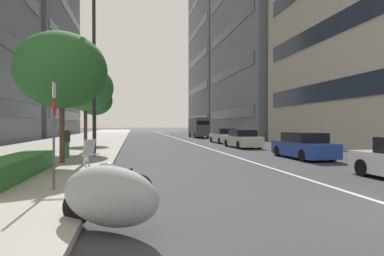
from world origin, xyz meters
name	(u,v)px	position (x,y,z in m)	size (l,w,h in m)	color
sidewalk_right_plaza	(79,142)	(30.00, 11.36, 0.07)	(160.00, 9.32, 0.15)	#A39E93
lane_centre_stripe	(180,139)	(35.00, 0.00, 0.00)	(110.00, 0.16, 0.01)	silver
motorcycle_mid_row	(108,196)	(0.13, 6.23, 0.62)	(1.91, 2.07, 1.15)	gray
motorcycle_nearest_camera	(111,181)	(2.80, 6.34, 0.44)	(1.14, 1.95, 1.48)	black
car_lead_in_lane	(303,146)	(10.83, -3.34, 0.67)	(4.45, 1.84, 1.42)	navy
car_following_behind	(242,139)	(19.63, -2.89, 0.67)	(4.38, 2.05, 1.44)	beige
car_approaching_light	(224,136)	(26.20, -3.21, 0.70)	(4.55, 2.04, 1.47)	silver
delivery_van_ahead	(199,127)	(40.89, -3.58, 1.52)	(6.03, 2.10, 2.86)	#4C5156
parking_sign_by_curb	(54,122)	(3.44, 7.84, 1.93)	(0.32, 0.06, 2.85)	#47494C
street_lamp_with_banners	(100,59)	(12.58, 7.55, 5.39)	(1.26, 2.34, 8.89)	#232326
clipped_hedge_bed	(12,168)	(5.55, 9.58, 0.48)	(6.25, 1.10, 0.66)	#337033
street_tree_far_plaza	(62,70)	(9.67, 8.91, 4.26)	(3.95, 3.95, 5.79)	#473323
street_tree_by_lamp_post	(85,88)	(15.79, 8.75, 4.18)	(3.46, 3.46, 5.51)	#473323
street_tree_near_plaza_corner	(95,101)	(24.02, 9.09, 3.95)	(3.03, 3.03, 5.10)	#473323
pedestrian_on_plaza	(66,142)	(12.00, 9.21, 0.95)	(0.41, 0.47, 1.60)	#3F724C
office_tower_mid_left	(228,48)	(68.26, -15.97, 19.86)	(23.74, 14.64, 39.72)	slate
office_tower_far_right_block	(18,8)	(54.10, 24.84, 21.65)	(27.79, 15.74, 43.30)	slate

